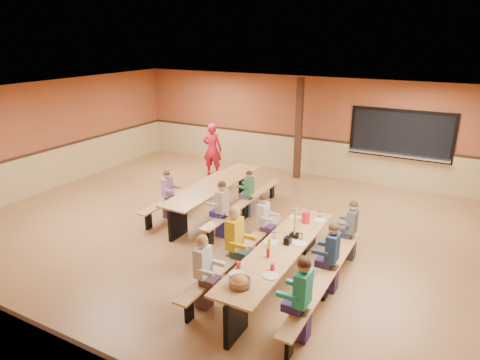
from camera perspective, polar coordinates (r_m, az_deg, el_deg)
The scene contains 23 objects.
ground at distance 9.48m, azimuth -1.14°, elevation -7.34°, with size 12.00×12.00×0.00m, color brown.
room_envelope at distance 9.19m, azimuth -1.17°, elevation -3.49°, with size 12.04×10.04×3.02m.
kitchen_pass_through at distance 12.73m, azimuth 20.63°, elevation 5.46°, with size 2.78×0.28×1.38m.
structural_post at distance 12.86m, azimuth 7.82°, elevation 6.69°, with size 0.18×0.18×3.00m, color #321C10.
cafeteria_table_main at distance 7.51m, azimuth 5.31°, elevation -10.43°, with size 1.91×3.70×0.74m.
cafeteria_table_second at distance 10.47m, azimuth -3.30°, elevation -1.61°, with size 1.91×3.70×0.74m.
seated_child_white_left at distance 6.93m, azimuth -4.94°, elevation -12.17°, with size 0.39×0.32×1.26m, color silver, non-canonical shape.
seated_adult_yellow at distance 7.66m, azimuth -0.74°, elevation -8.40°, with size 0.44×0.36×1.36m, color gold, non-canonical shape.
seated_child_grey_left at distance 8.64m, azimuth 3.10°, elevation -5.73°, with size 0.36×0.29×1.19m, color silver, non-canonical shape.
seated_child_teal_right at distance 6.32m, azimuth 8.30°, elevation -15.54°, with size 0.41×0.34×1.30m, color teal, non-canonical shape.
seated_child_navy_right at distance 7.47m, azimuth 12.13°, elevation -10.12°, with size 0.39×0.32×1.25m, color #1D314E, non-canonical shape.
seated_child_char_right at distance 8.58m, azimuth 14.60°, elevation -6.55°, with size 0.36×0.29×1.19m, color #464950, non-canonical shape.
seated_child_purple_sec at distance 10.27m, azimuth -9.64°, elevation -1.96°, with size 0.34×0.28×1.16m, color #9D5F95, non-canonical shape.
seated_child_green_sec at distance 10.23m, azimuth 1.20°, elevation -1.85°, with size 0.33×0.27×1.13m, color #326F42, non-canonical shape.
seated_child_tan_sec at distance 9.20m, azimuth -2.38°, elevation -3.96°, with size 0.38×0.31×1.24m, color #B5A28F, non-canonical shape.
standing_woman at distance 13.16m, azimuth -3.70°, elevation 4.07°, with size 0.60×0.39×1.65m, color #B61428.
punch_pitcher at distance 8.34m, azimuth 8.78°, elevation -4.97°, with size 0.16×0.16×0.22m, color red.
chip_bowl at distance 6.33m, azimuth -0.04°, elevation -13.43°, with size 0.32×0.32×0.15m, color orange, non-canonical shape.
napkin_dispenser at distance 7.52m, azimuth 6.35°, elevation -8.05°, with size 0.10×0.14×0.13m, color black.
condiment_mustard at distance 7.37m, azimuth 3.92°, elevation -8.37°, with size 0.06×0.06×0.17m, color yellow.
condiment_ketchup at distance 7.06m, azimuth 3.76°, elevation -9.66°, with size 0.06×0.06×0.17m, color #B2140F.
table_paddle at distance 7.76m, azimuth 7.35°, elevation -6.59°, with size 0.16×0.16×0.56m.
place_settings at distance 7.39m, azimuth 5.38°, elevation -8.61°, with size 0.65×3.30×0.11m, color beige, non-canonical shape.
Camera 1 is at (4.22, -7.37, 4.21)m, focal length 32.00 mm.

